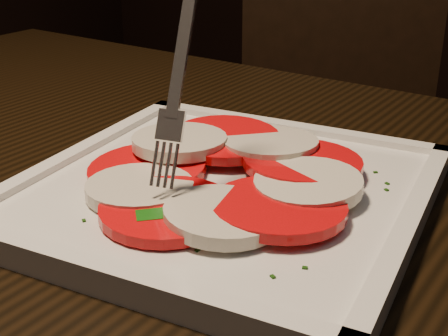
# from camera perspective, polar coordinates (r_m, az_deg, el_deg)

# --- Properties ---
(table) EXTENTS (1.28, 0.92, 0.75)m
(table) POSITION_cam_1_polar(r_m,az_deg,el_deg) (0.60, -8.73, -9.67)
(table) COLOR black
(table) RESTS_ON ground
(chair) EXTENTS (0.52, 0.52, 0.93)m
(chair) POSITION_cam_1_polar(r_m,az_deg,el_deg) (1.33, 9.76, 3.87)
(chair) COLOR black
(chair) RESTS_ON ground
(plate) EXTENTS (0.32, 0.32, 0.01)m
(plate) POSITION_cam_1_polar(r_m,az_deg,el_deg) (0.50, -0.00, -2.34)
(plate) COLOR white
(plate) RESTS_ON table
(caprese_salad) EXTENTS (0.24, 0.25, 0.03)m
(caprese_salad) POSITION_cam_1_polar(r_m,az_deg,el_deg) (0.50, 0.01, -0.55)
(caprese_salad) COLOR red
(caprese_salad) RESTS_ON plate
(fork) EXTENTS (0.05, 0.09, 0.17)m
(fork) POSITION_cam_1_polar(r_m,az_deg,el_deg) (0.47, -3.45, 10.05)
(fork) COLOR white
(fork) RESTS_ON caprese_salad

